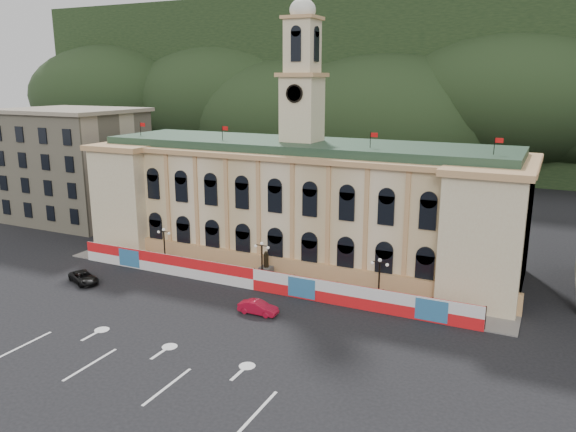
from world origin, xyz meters
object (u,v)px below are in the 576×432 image
at_px(lamp_center, 262,259).
at_px(black_suv, 84,278).
at_px(red_sedan, 258,308).
at_px(statue, 266,272).

bearing_deg(lamp_center, black_suv, -155.26).
bearing_deg(lamp_center, red_sedan, -64.45).
relative_size(statue, red_sedan, 0.89).
height_order(lamp_center, black_suv, lamp_center).
distance_m(lamp_center, red_sedan, 8.87).
xyz_separation_m(statue, lamp_center, (0.00, -1.00, 1.89)).
bearing_deg(black_suv, statue, -39.53).
height_order(lamp_center, red_sedan, lamp_center).
distance_m(statue, lamp_center, 2.14).
distance_m(statue, black_suv, 21.42).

